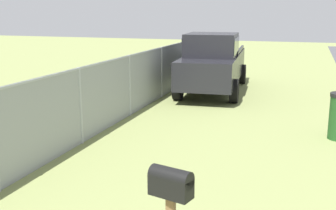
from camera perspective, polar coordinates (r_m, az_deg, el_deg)
mailbox at (r=4.53m, az=0.38°, el=-11.59°), size 0.31×0.50×1.24m
pickup_truck at (r=14.88m, az=6.15°, el=5.97°), size 5.68×2.41×2.09m
fence_section at (r=9.19m, az=-11.86°, el=0.29°), size 15.96×0.07×1.67m
litter_can_by_mailbox at (r=6.76m, az=2.51°, el=-11.86°), size 0.12×0.14×0.07m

